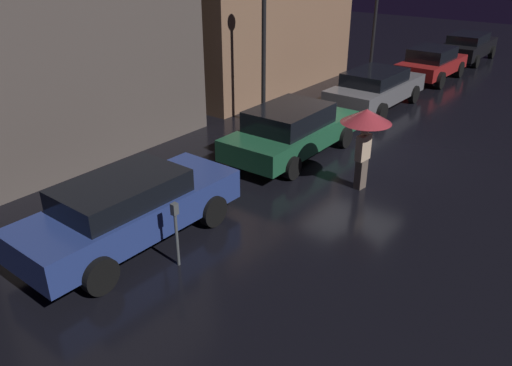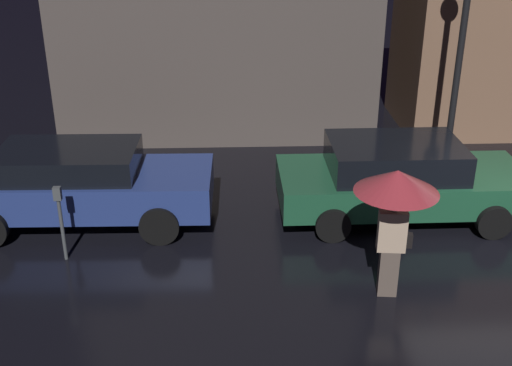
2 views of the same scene
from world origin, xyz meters
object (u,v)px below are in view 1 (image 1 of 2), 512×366
object	(u,v)px
pedestrian_with_umbrella	(366,123)
street_lamp_near	(264,28)
parked_car_green	(292,130)
parked_car_red	(432,63)
parked_car_blue	(130,208)
parking_meter	(176,228)
parked_car_grey	(376,88)
parked_car_black	(468,46)

from	to	relation	value
pedestrian_with_umbrella	street_lamp_near	distance (m)	5.49
parked_car_green	pedestrian_with_umbrella	xyz separation A→B (m)	(-0.77, -2.56, 0.93)
parked_car_red	pedestrian_with_umbrella	xyz separation A→B (m)	(-11.75, -2.52, 0.91)
parked_car_green	pedestrian_with_umbrella	distance (m)	2.83
parked_car_green	street_lamp_near	size ratio (longest dim) A/B	0.98
parked_car_blue	parked_car_red	world-z (taller)	parked_car_blue
pedestrian_with_umbrella	parking_meter	size ratio (longest dim) A/B	1.55
parked_car_red	parked_car_blue	bearing A→B (deg)	-178.17
parked_car_grey	parking_meter	size ratio (longest dim) A/B	3.60
parked_car_blue	parked_car_black	size ratio (longest dim) A/B	1.00
parked_car_green	parked_car_red	bearing A→B (deg)	-0.57
parked_car_blue	parked_car_grey	xyz separation A→B (m)	(11.44, 0.16, -0.02)
pedestrian_with_umbrella	street_lamp_near	size ratio (longest dim) A/B	0.43
parked_car_black	parked_car_red	bearing A→B (deg)	178.99
parked_car_green	pedestrian_with_umbrella	bearing A→B (deg)	-107.13
parked_car_green	parked_car_black	xyz separation A→B (m)	(16.11, -0.08, -0.01)
parked_car_grey	street_lamp_near	xyz separation A→B (m)	(-4.05, 2.07, 2.39)
parked_car_blue	pedestrian_with_umbrella	world-z (taller)	pedestrian_with_umbrella
parked_car_green	parked_car_grey	size ratio (longest dim) A/B	0.97
parked_car_red	parked_car_black	world-z (taller)	parked_car_red
parked_car_green	parked_car_blue	bearing A→B (deg)	-179.85
parked_car_grey	pedestrian_with_umbrella	distance (m)	7.01
parked_car_red	street_lamp_near	size ratio (longest dim) A/B	0.89
parked_car_grey	parked_car_red	bearing A→B (deg)	-0.24
parked_car_green	pedestrian_with_umbrella	size ratio (longest dim) A/B	2.24
parked_car_green	parked_car_red	world-z (taller)	parked_car_green
parked_car_green	parked_car_black	bearing A→B (deg)	-0.65
pedestrian_with_umbrella	street_lamp_near	bearing A→B (deg)	69.41
parked_car_black	street_lamp_near	xyz separation A→B (m)	(-14.51, 2.25, 2.39)
parked_car_black	parked_car_blue	bearing A→B (deg)	179.38
parked_car_red	pedestrian_with_umbrella	size ratio (longest dim) A/B	2.05
parked_car_grey	parking_meter	xyz separation A→B (m)	(-11.46, -1.47, 0.06)
parked_car_black	pedestrian_with_umbrella	xyz separation A→B (m)	(-16.88, -2.48, 0.93)
parked_car_green	parked_car_red	distance (m)	10.98
parked_car_grey	street_lamp_near	bearing A→B (deg)	154.29
parked_car_blue	pedestrian_with_umbrella	xyz separation A→B (m)	(5.02, -2.50, 0.90)
street_lamp_near	parked_car_black	bearing A→B (deg)	-8.82
parked_car_blue	parked_car_green	world-z (taller)	same
parked_car_black	parking_meter	xyz separation A→B (m)	(-21.92, -1.28, 0.06)
parking_meter	parked_car_blue	bearing A→B (deg)	89.25
parked_car_grey	parked_car_red	xyz separation A→B (m)	(5.33, -0.14, 0.01)
parked_car_blue	pedestrian_with_umbrella	bearing A→B (deg)	-25.51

